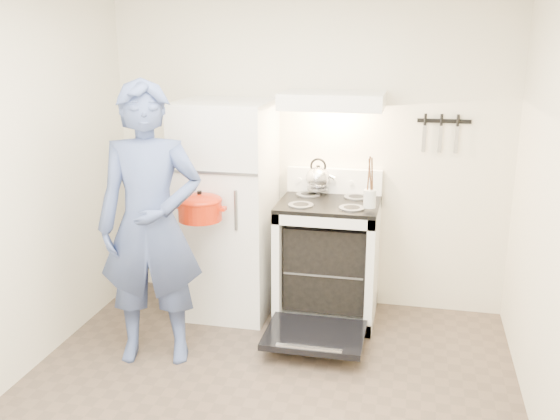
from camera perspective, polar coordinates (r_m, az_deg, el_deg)
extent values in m
plane|color=brown|center=(3.89, -2.60, -18.48)|extent=(3.60, 3.60, 0.00)
cube|color=beige|center=(5.06, 2.53, 5.14)|extent=(3.20, 0.02, 2.50)
cube|color=white|center=(4.95, -4.87, 0.10)|extent=(0.70, 0.70, 1.70)
cube|color=white|center=(4.93, 4.39, -4.74)|extent=(0.76, 0.65, 0.92)
cube|color=black|center=(4.78, 4.51, 0.59)|extent=(0.76, 0.65, 0.03)
cube|color=white|center=(5.03, 5.00, 2.70)|extent=(0.76, 0.07, 0.20)
cube|color=black|center=(4.53, 3.20, -11.34)|extent=(0.70, 0.54, 0.04)
cube|color=slate|center=(4.94, 4.39, -4.96)|extent=(0.60, 0.52, 0.01)
cube|color=white|center=(4.71, 4.85, 9.95)|extent=(0.76, 0.50, 0.12)
cube|color=black|center=(4.92, 14.78, 7.88)|extent=(0.40, 0.02, 0.03)
cylinder|color=olive|center=(4.89, 3.48, -4.96)|extent=(0.29, 0.29, 0.02)
cylinder|color=silver|center=(4.53, 8.20, 1.03)|extent=(0.11, 0.11, 0.13)
imported|color=#374674|center=(4.23, -11.75, -1.42)|extent=(0.79, 0.61, 1.92)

